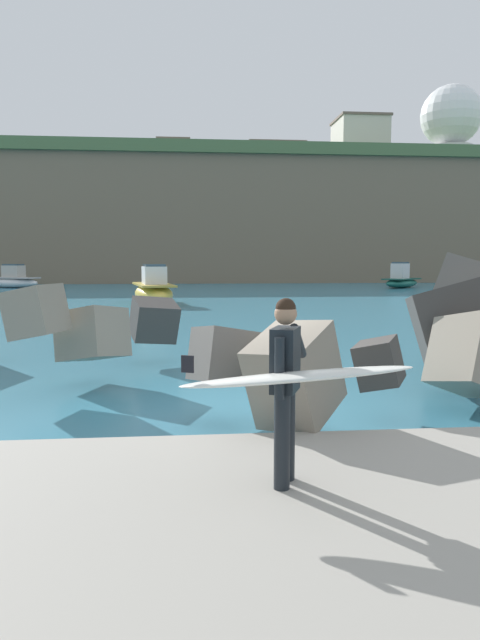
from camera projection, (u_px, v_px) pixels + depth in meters
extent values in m
plane|color=teal|center=(240.00, 413.00, 8.88)|extent=(400.00, 400.00, 0.00)
cube|color=#9E998E|center=(284.00, 524.00, 4.91)|extent=(48.00, 4.40, 0.24)
cube|color=gray|center=(475.00, 356.00, 8.88)|extent=(1.49, 1.51, 1.53)
cube|color=gray|center=(93.00, 334.00, 10.84)|extent=(1.46, 1.53, 1.21)
cube|color=gray|center=(36.00, 312.00, 9.88)|extent=(1.14, 1.08, 0.97)
cube|color=gray|center=(295.00, 375.00, 7.54)|extent=(1.57, 1.57, 1.44)
cube|color=#3D3A38|center=(379.00, 363.00, 8.40)|extent=(0.97, 0.94, 0.80)
cube|color=#605B56|center=(223.00, 356.00, 8.26)|extent=(1.09, 1.16, 0.99)
cube|color=#3D3A38|center=(453.00, 323.00, 9.92)|extent=(1.71, 1.56, 1.68)
cube|color=#605B56|center=(463.00, 297.00, 12.17)|extent=(1.97, 1.75, 1.88)
cube|color=#3D3A38|center=(154.00, 320.00, 13.05)|extent=(1.25, 1.24, 1.11)
cylinder|color=black|center=(287.00, 434.00, 5.55)|extent=(0.15, 0.15, 0.90)
cylinder|color=black|center=(282.00, 442.00, 5.32)|extent=(0.15, 0.15, 0.90)
cube|color=black|center=(285.00, 360.00, 5.35)|extent=(0.35, 0.43, 0.60)
sphere|color=#A87A5B|center=(286.00, 314.00, 5.31)|extent=(0.21, 0.21, 0.21)
sphere|color=black|center=(286.00, 308.00, 5.30)|extent=(0.19, 0.19, 0.19)
cylinder|color=black|center=(298.00, 341.00, 5.69)|extent=(0.28, 0.52, 0.41)
cylinder|color=black|center=(279.00, 369.00, 5.12)|extent=(0.09, 0.09, 0.56)
ellipsoid|color=white|center=(289.00, 377.00, 5.03)|extent=(2.08, 1.11, 0.37)
cube|color=black|center=(188.00, 364.00, 5.29)|extent=(0.12, 0.06, 0.16)
ellipsoid|color=white|center=(10.00, 283.00, 48.14)|extent=(5.84, 4.15, 0.89)
cube|color=#ACACAC|center=(10.00, 278.00, 48.09)|extent=(5.37, 3.82, 0.10)
cube|color=#B7B2A8|center=(13.00, 271.00, 47.87)|extent=(1.98, 1.68, 0.99)
cube|color=#334C5B|center=(13.00, 265.00, 47.82)|extent=(1.79, 1.52, 0.12)
ellipsoid|color=#1E6656|center=(402.00, 283.00, 48.10)|extent=(4.38, 4.19, 0.79)
cube|color=#164C41|center=(402.00, 279.00, 48.06)|extent=(4.03, 3.85, 0.10)
cube|color=silver|center=(400.00, 271.00, 47.76)|extent=(1.68, 1.66, 1.25)
cube|color=#334C5B|center=(400.00, 263.00, 47.69)|extent=(1.51, 1.49, 0.12)
ellipsoid|color=#EAC64C|center=(153.00, 294.00, 30.68)|extent=(2.88, 5.90, 1.07)
cube|color=#AF9539|center=(153.00, 285.00, 30.63)|extent=(2.65, 5.42, 0.10)
cube|color=silver|center=(154.00, 275.00, 30.17)|extent=(1.42, 1.87, 0.93)
cube|color=#334C5B|center=(154.00, 265.00, 30.12)|extent=(1.28, 1.68, 0.12)
sphere|color=yellow|center=(11.00, 296.00, 33.63)|extent=(0.44, 0.44, 0.44)
cube|color=#756651|center=(283.00, 231.00, 79.28)|extent=(108.15, 44.49, 12.63)
cube|color=#4C6B42|center=(283.00, 180.00, 78.56)|extent=(110.32, 45.38, 1.20)
cylinder|color=silver|center=(449.00, 159.00, 75.47)|extent=(5.82, 5.82, 3.27)
sphere|color=white|center=(451.00, 116.00, 74.89)|extent=(7.83, 7.83, 7.83)
cube|color=beige|center=(359.00, 146.00, 74.13)|extent=(6.05, 6.36, 6.25)
cube|color=#66564C|center=(360.00, 120.00, 73.78)|extent=(6.35, 6.68, 0.30)
cube|color=silver|center=(273.00, 163.00, 80.39)|extent=(7.39, 7.91, 4.04)
cube|color=#66564C|center=(274.00, 147.00, 80.16)|extent=(7.76, 8.30, 0.30)
cube|color=silver|center=(174.00, 163.00, 85.98)|extent=(4.67, 6.64, 5.72)
cube|color=#66564C|center=(174.00, 143.00, 85.67)|extent=(4.90, 6.97, 0.30)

